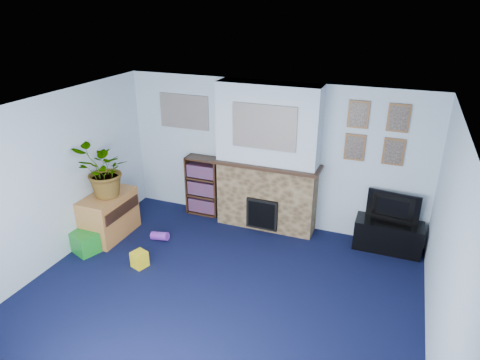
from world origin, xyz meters
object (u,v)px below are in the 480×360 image
at_px(bookshelf, 204,187).
at_px(sideboard, 109,216).
at_px(tv_stand, 388,236).
at_px(television, 392,208).

bearing_deg(bookshelf, sideboard, -130.28).
distance_m(bookshelf, sideboard, 1.65).
bearing_deg(tv_stand, bookshelf, 178.60).
relative_size(television, bookshelf, 0.73).
distance_m(television, bookshelf, 3.13).
distance_m(tv_stand, sideboard, 4.35).
relative_size(television, sideboard, 0.84).
xyz_separation_m(television, sideboard, (-4.19, -1.20, -0.34)).
height_order(bookshelf, sideboard, bookshelf).
xyz_separation_m(television, bookshelf, (-3.13, 0.06, -0.19)).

